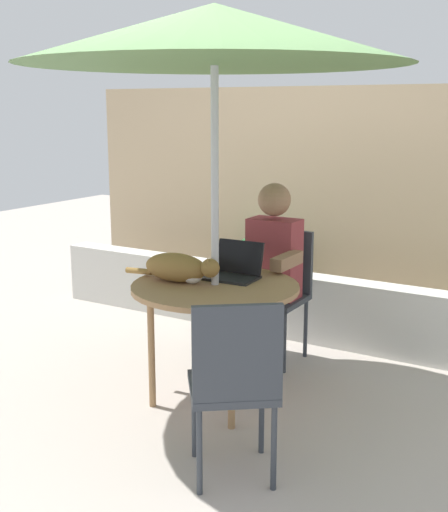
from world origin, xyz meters
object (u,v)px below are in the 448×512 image
object	(u,v)px
person_seated	(269,265)
potted_plant_by_chair	(258,267)
patio_umbrella	(214,35)
cat	(180,268)
chair_empty	(235,377)
laptop	(236,267)
patio_table	(215,295)
chair_occupied	(279,284)

from	to	relation	value
person_seated	potted_plant_by_chair	distance (m)	1.32
patio_umbrella	cat	xyz separation A→B (m)	(-0.21, -0.06, -1.30)
chair_empty	laptop	world-z (taller)	laptop
patio_table	cat	bearing A→B (deg)	-165.01
patio_table	chair_empty	distance (m)	0.92
laptop	cat	xyz separation A→B (m)	(-0.23, -0.26, 0.02)
person_seated	laptop	bearing A→B (deg)	-87.68
patio_table	potted_plant_by_chair	world-z (taller)	patio_table
person_seated	cat	size ratio (longest dim) A/B	1.89
patio_umbrella	cat	world-z (taller)	patio_umbrella
chair_occupied	laptop	bearing A→B (deg)	-88.26
patio_table	laptop	world-z (taller)	laptop
patio_table	cat	xyz separation A→B (m)	(-0.21, -0.06, 0.15)
chair_occupied	potted_plant_by_chair	bearing A→B (deg)	125.50
patio_table	patio_umbrella	xyz separation A→B (m)	(0.00, 0.00, 1.45)
patio_table	patio_umbrella	bearing A→B (deg)	0.00
laptop	person_seated	bearing A→B (deg)	92.32
chair_empty	potted_plant_by_chair	bearing A→B (deg)	115.96
patio_umbrella	cat	distance (m)	1.32
chair_empty	cat	bearing A→B (deg)	138.70
patio_table	chair_empty	xyz separation A→B (m)	(0.55, -0.73, -0.13)
chair_occupied	chair_empty	distance (m)	1.66
patio_umbrella	laptop	distance (m)	1.34
chair_occupied	potted_plant_by_chair	world-z (taller)	chair_occupied
chair_empty	cat	size ratio (longest dim) A/B	1.37
laptop	potted_plant_by_chair	world-z (taller)	laptop
chair_empty	laptop	xyz separation A→B (m)	(-0.53, 0.93, 0.25)
chair_empty	cat	distance (m)	1.05
patio_table	cat	distance (m)	0.26
chair_empty	person_seated	bearing A→B (deg)	111.37
chair_empty	cat	world-z (taller)	chair_empty
patio_table	person_seated	xyz separation A→B (m)	(0.00, 0.69, 0.04)
cat	potted_plant_by_chair	distance (m)	1.94
patio_umbrella	chair_empty	world-z (taller)	patio_umbrella
patio_table	person_seated	world-z (taller)	person_seated
chair_empty	potted_plant_by_chair	distance (m)	2.79
person_seated	potted_plant_by_chair	bearing A→B (deg)	121.39
chair_occupied	potted_plant_by_chair	size ratio (longest dim) A/B	1.37
patio_table	chair_occupied	world-z (taller)	chair_occupied
laptop	cat	world-z (taller)	laptop
person_seated	patio_table	bearing A→B (deg)	-90.00
chair_empty	potted_plant_by_chair	world-z (taller)	chair_empty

